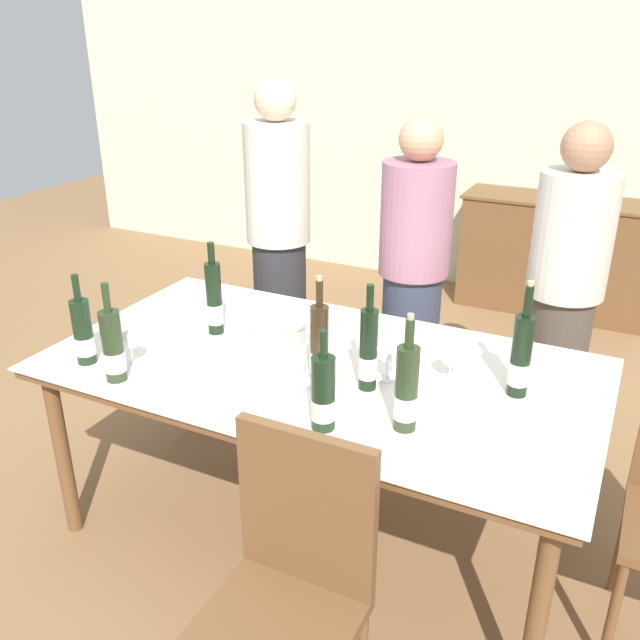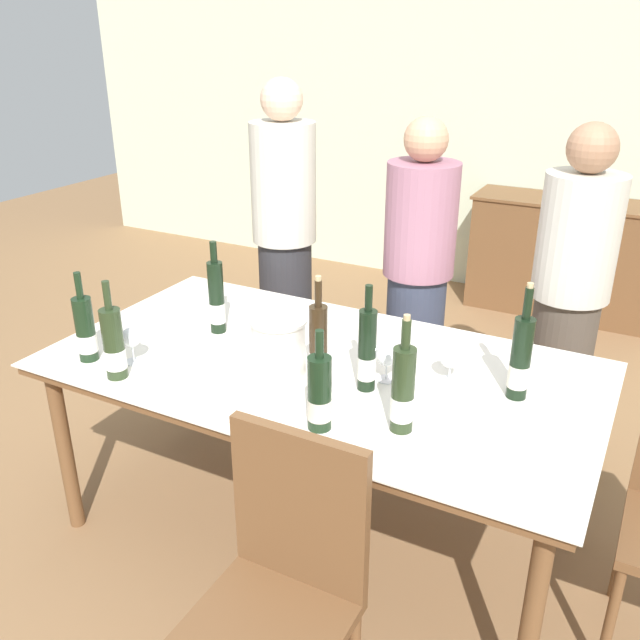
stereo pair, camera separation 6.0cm
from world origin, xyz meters
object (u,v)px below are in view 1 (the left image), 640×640
at_px(wine_bottle_0, 83,333).
at_px(wine_bottle_1, 406,390).
at_px(sideboard_cabinet, 561,256).
at_px(wine_glass_0, 130,341).
at_px(wine_glass_1, 387,354).
at_px(wine_bottle_4, 214,300).
at_px(ice_bucket, 279,345).
at_px(dining_table, 320,378).
at_px(wine_glass_2, 451,356).
at_px(person_guest_right, 562,308).
at_px(chair_near_front, 290,578).
at_px(person_guest_left, 412,288).
at_px(wine_bottle_2, 113,348).
at_px(wine_bottle_6, 368,352).
at_px(wine_bottle_7, 319,347).
at_px(wine_bottle_3, 323,395).
at_px(wine_bottle_5, 521,357).
at_px(person_host, 279,249).

relative_size(wine_bottle_0, wine_bottle_1, 0.89).
xyz_separation_m(sideboard_cabinet, wine_glass_0, (-1.12, -3.21, 0.46)).
relative_size(sideboard_cabinet, wine_glass_1, 9.60).
relative_size(wine_bottle_0, wine_glass_0, 2.47).
xyz_separation_m(wine_bottle_4, wine_glass_1, (0.78, -0.07, -0.04)).
relative_size(ice_bucket, wine_bottle_4, 0.55).
height_order(dining_table, wine_glass_1, wine_glass_1).
bearing_deg(wine_glass_2, person_guest_right, 71.97).
bearing_deg(wine_bottle_0, wine_glass_2, 20.59).
height_order(wine_bottle_1, wine_glass_2, wine_bottle_1).
distance_m(chair_near_front, person_guest_left, 1.68).
bearing_deg(wine_bottle_2, wine_bottle_4, 79.68).
relative_size(dining_table, wine_glass_2, 14.60).
distance_m(wine_bottle_6, wine_bottle_7, 0.17).
xyz_separation_m(wine_glass_2, person_guest_right, (0.27, 0.82, -0.07)).
height_order(dining_table, wine_bottle_3, wine_bottle_3).
bearing_deg(chair_near_front, wine_bottle_7, 109.60).
relative_size(wine_bottle_4, wine_bottle_7, 0.96).
bearing_deg(wine_bottle_2, wine_bottle_1, 8.63).
height_order(wine_bottle_1, person_guest_right, person_guest_right).
relative_size(wine_bottle_2, wine_bottle_7, 0.91).
xyz_separation_m(wine_bottle_5, wine_glass_1, (-0.44, -0.10, -0.04)).
bearing_deg(wine_bottle_3, wine_bottle_1, 25.74).
relative_size(dining_table, wine_glass_1, 13.79).
relative_size(person_host, person_guest_left, 1.08).
height_order(wine_bottle_1, wine_glass_0, wine_bottle_1).
bearing_deg(wine_bottle_0, person_host, 85.62).
relative_size(wine_glass_0, person_guest_left, 0.09).
height_order(wine_bottle_5, person_guest_right, person_guest_right).
relative_size(wine_bottle_2, wine_bottle_3, 1.09).
bearing_deg(wine_bottle_4, sideboard_cabinet, 70.53).
relative_size(dining_table, person_guest_left, 1.29).
bearing_deg(wine_bottle_4, wine_glass_1, -4.89).
height_order(wine_bottle_7, wine_glass_0, wine_bottle_7).
distance_m(wine_bottle_6, wine_glass_1, 0.10).
height_order(wine_bottle_4, wine_glass_1, wine_bottle_4).
xyz_separation_m(dining_table, wine_glass_1, (0.27, -0.00, 0.16)).
distance_m(wine_bottle_3, person_host, 1.58).
bearing_deg(wine_glass_2, person_guest_left, 117.94).
relative_size(wine_bottle_5, wine_bottle_7, 1.03).
bearing_deg(wine_glass_2, ice_bucket, -158.46).
relative_size(wine_glass_2, person_guest_right, 0.09).
relative_size(wine_bottle_6, wine_bottle_7, 0.96).
bearing_deg(person_host, dining_table, -52.85).
relative_size(wine_bottle_0, wine_glass_1, 2.36).
distance_m(wine_bottle_1, wine_glass_2, 0.38).
xyz_separation_m(ice_bucket, chair_near_front, (0.39, -0.65, -0.36)).
xyz_separation_m(wine_glass_0, wine_glass_2, (1.09, 0.42, -0.00)).
height_order(wine_glass_1, person_guest_right, person_guest_right).
height_order(dining_table, person_guest_right, person_guest_right).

